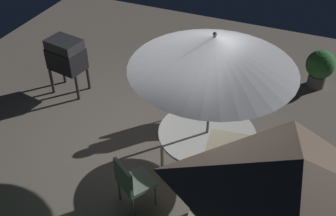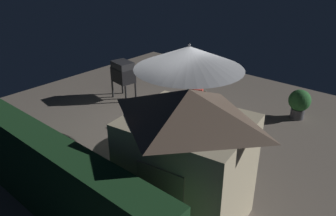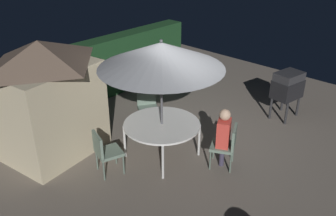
# 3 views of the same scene
# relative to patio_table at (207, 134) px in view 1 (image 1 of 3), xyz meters

# --- Properties ---
(ground_plane) EXTENTS (11.00, 11.00, 0.00)m
(ground_plane) POSITION_rel_patio_table_xyz_m (0.85, -0.15, -0.72)
(ground_plane) COLOR #6B6056
(patio_table) EXTENTS (1.56, 1.56, 0.77)m
(patio_table) POSITION_rel_patio_table_xyz_m (0.00, 0.00, 0.00)
(patio_table) COLOR white
(patio_table) RESTS_ON ground
(patio_umbrella) EXTENTS (2.41, 2.41, 2.52)m
(patio_umbrella) POSITION_rel_patio_table_xyz_m (0.00, -0.00, 1.49)
(patio_umbrella) COLOR #4C4C51
(patio_umbrella) RESTS_ON ground
(bbq_grill) EXTENTS (0.78, 0.61, 1.20)m
(bbq_grill) POSITION_rel_patio_table_xyz_m (3.34, -1.04, 0.13)
(bbq_grill) COLOR black
(bbq_grill) RESTS_ON ground
(chair_near_shed) EXTENTS (0.62, 0.62, 0.90)m
(chair_near_shed) POSITION_rel_patio_table_xyz_m (0.61, -1.19, -0.20)
(chair_near_shed) COLOR slate
(chair_near_shed) RESTS_ON ground
(chair_far_side) EXTENTS (0.64, 0.64, 0.90)m
(chair_far_side) POSITION_rel_patio_table_xyz_m (0.75, 1.19, -0.20)
(chair_far_side) COLOR slate
(chair_far_side) RESTS_ON ground
(chair_toward_hedge) EXTENTS (0.58, 0.58, 0.90)m
(chair_toward_hedge) POSITION_rel_patio_table_xyz_m (-1.17, 0.38, -0.20)
(chair_toward_hedge) COLOR slate
(chair_toward_hedge) RESTS_ON ground
(potted_plant_by_shed) EXTENTS (0.60, 0.60, 0.84)m
(potted_plant_by_shed) POSITION_rel_patio_table_xyz_m (-1.43, -3.23, -0.24)
(potted_plant_by_shed) COLOR #4C4C51
(potted_plant_by_shed) RESTS_ON ground
(person_in_red) EXTENTS (0.41, 0.37, 1.26)m
(person_in_red) POSITION_rel_patio_table_xyz_m (0.57, -1.11, 0.06)
(person_in_red) COLOR #CC3D33
(person_in_red) RESTS_ON ground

